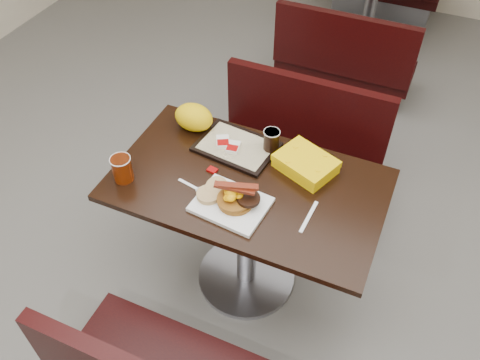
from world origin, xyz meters
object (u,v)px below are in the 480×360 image
at_px(bench_near_n, 294,150).
at_px(platter, 231,204).
at_px(table_near, 247,235).
at_px(bench_far_s, 348,49).
at_px(hashbrown_sleeve_right, 233,147).
at_px(table_far, 371,6).
at_px(fork, 188,184).
at_px(tray, 236,147).
at_px(coffee_cup_far, 271,140).
at_px(pancake_stack, 236,200).
at_px(hashbrown_sleeve_left, 223,142).
at_px(clamshell, 306,164).
at_px(paper_bag, 194,117).
at_px(coffee_cup_near, 122,169).
at_px(knife, 309,217).

relative_size(bench_near_n, platter, 3.34).
distance_m(table_near, bench_far_s, 1.90).
height_order(table_near, hashbrown_sleeve_right, hashbrown_sleeve_right).
distance_m(table_far, fork, 2.75).
bearing_deg(platter, tray, 115.74).
xyz_separation_m(fork, coffee_cup_far, (0.25, 0.35, 0.06)).
bearing_deg(bench_far_s, pancake_stack, -89.83).
relative_size(hashbrown_sleeve_left, coffee_cup_far, 0.82).
relative_size(platter, hashbrown_sleeve_left, 3.68).
height_order(tray, clamshell, clamshell).
height_order(hashbrown_sleeve_right, clamshell, clamshell).
bearing_deg(pancake_stack, paper_bag, 135.63).
bearing_deg(clamshell, bench_near_n, 133.26).
height_order(platter, hashbrown_sleeve_left, hashbrown_sleeve_left).
height_order(table_near, paper_bag, paper_bag).
bearing_deg(coffee_cup_near, table_far, 79.64).
bearing_deg(tray, clamshell, 5.70).
bearing_deg(hashbrown_sleeve_left, fork, -125.00).
bearing_deg(tray, coffee_cup_far, 23.76).
relative_size(coffee_cup_near, paper_bag, 0.63).
xyz_separation_m(coffee_cup_near, paper_bag, (0.13, 0.43, 0.01)).
xyz_separation_m(table_far, fork, (-0.24, -2.72, 0.38)).
bearing_deg(platter, bench_far_s, 95.17).
bearing_deg(table_near, table_far, 90.00).
bearing_deg(pancake_stack, fork, 173.10).
distance_m(hashbrown_sleeve_right, paper_bag, 0.26).
bearing_deg(paper_bag, hashbrown_sleeve_right, -18.26).
bearing_deg(hashbrown_sleeve_right, knife, -36.69).
relative_size(fork, hashbrown_sleeve_right, 1.83).
distance_m(platter, knife, 0.33).
relative_size(platter, knife, 1.63).
height_order(bench_near_n, table_far, table_far).
relative_size(bench_far_s, knife, 5.46).
bearing_deg(knife, coffee_cup_far, -134.06).
xyz_separation_m(knife, tray, (-0.44, 0.27, 0.01)).
bearing_deg(table_far, tray, -93.25).
height_order(bench_far_s, hashbrown_sleeve_right, hashbrown_sleeve_right).
distance_m(platter, hashbrown_sleeve_left, 0.38).
distance_m(pancake_stack, paper_bag, 0.55).
relative_size(coffee_cup_far, clamshell, 0.40).
height_order(platter, coffee_cup_far, coffee_cup_far).
bearing_deg(platter, bench_near_n, 94.71).
bearing_deg(pancake_stack, hashbrown_sleeve_left, 123.13).
height_order(bench_far_s, fork, fork).
height_order(table_far, platter, platter).
distance_m(fork, paper_bag, 0.39).
distance_m(pancake_stack, hashbrown_sleeve_right, 0.34).
xyz_separation_m(bench_near_n, pancake_stack, (0.01, -0.84, 0.42)).
bearing_deg(platter, pancake_stack, 31.13).
xyz_separation_m(pancake_stack, coffee_cup_near, (-0.52, -0.05, 0.03)).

